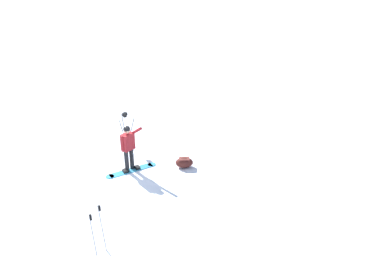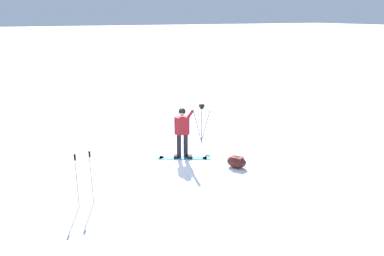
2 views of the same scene
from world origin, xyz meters
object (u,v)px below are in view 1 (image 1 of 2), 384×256
(snowboarder, at_px, (128,144))
(ski_poles, at_px, (97,226))
(snowboard, at_px, (131,170))
(camera_tripod, at_px, (125,123))
(gear_bag_large, at_px, (184,162))

(snowboarder, distance_m, ski_poles, 3.89)
(snowboard, relative_size, camera_tripod, 1.15)
(snowboarder, height_order, snowboard, snowboarder)
(snowboarder, bearing_deg, ski_poles, 118.00)
(gear_bag_large, bearing_deg, snowboarder, 36.07)
(ski_poles, bearing_deg, camera_tripod, -57.77)
(snowboard, bearing_deg, snowboarder, -5.46)
(snowboarder, bearing_deg, gear_bag_large, -143.93)
(snowboarder, xyz_separation_m, snowboard, (-0.06, 0.01, -0.95))
(ski_poles, bearing_deg, snowboarder, -62.00)
(gear_bag_large, relative_size, camera_tripod, 0.52)
(snowboarder, height_order, gear_bag_large, snowboarder)
(snowboarder, distance_m, gear_bag_large, 1.98)
(camera_tripod, relative_size, ski_poles, 1.05)
(gear_bag_large, height_order, ski_poles, ski_poles)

